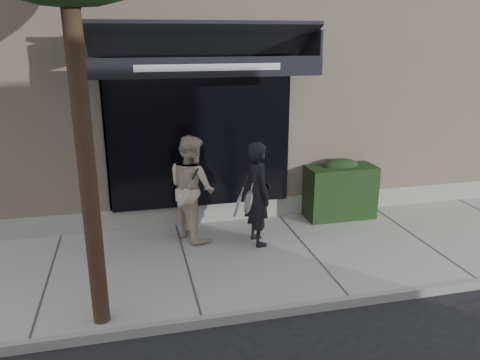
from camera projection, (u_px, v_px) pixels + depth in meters
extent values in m
plane|color=black|center=(307.00, 255.00, 7.70)|extent=(80.00, 80.00, 0.00)
cube|color=#9D9D98|center=(308.00, 252.00, 7.68)|extent=(20.00, 3.00, 0.12)
cube|color=gray|center=(350.00, 301.00, 6.24)|extent=(20.00, 0.10, 0.14)
cube|color=beige|center=(238.00, 65.00, 11.52)|extent=(14.00, 7.00, 5.50)
cube|color=gray|center=(276.00, 206.00, 9.20)|extent=(14.02, 0.42, 0.50)
cube|color=black|center=(200.00, 134.00, 8.27)|extent=(3.20, 0.30, 2.60)
cube|color=gray|center=(107.00, 136.00, 8.05)|extent=(0.08, 0.40, 2.60)
cube|color=gray|center=(283.00, 128.00, 8.76)|extent=(0.08, 0.40, 2.60)
cube|color=gray|center=(197.00, 55.00, 8.01)|extent=(3.36, 0.40, 0.12)
cube|color=black|center=(203.00, 40.00, 7.28)|extent=(3.60, 1.03, 0.55)
cube|color=black|center=(209.00, 67.00, 6.93)|extent=(3.60, 0.05, 0.30)
cube|color=white|center=(209.00, 67.00, 6.91)|extent=(2.20, 0.01, 0.10)
cube|color=black|center=(84.00, 45.00, 6.91)|extent=(0.04, 1.00, 0.45)
cube|color=black|center=(310.00, 44.00, 7.70)|extent=(0.04, 1.00, 0.45)
cube|color=black|center=(339.00, 191.00, 8.92)|extent=(1.30, 0.70, 1.00)
ellipsoid|color=black|center=(341.00, 166.00, 8.77)|extent=(0.71, 0.38, 0.27)
cylinder|color=black|center=(84.00, 138.00, 5.07)|extent=(0.20, 0.20, 4.80)
imported|color=black|center=(258.00, 194.00, 7.64)|extent=(0.47, 0.67, 1.74)
torus|color=silver|center=(248.00, 202.00, 7.32)|extent=(0.11, 0.31, 0.30)
cylinder|color=silver|center=(248.00, 202.00, 7.32)|extent=(0.08, 0.27, 0.26)
cylinder|color=silver|center=(248.00, 202.00, 7.32)|extent=(0.18, 0.03, 0.06)
cylinder|color=black|center=(248.00, 202.00, 7.32)|extent=(0.20, 0.04, 0.08)
torus|color=silver|center=(238.00, 206.00, 7.27)|extent=(0.17, 0.32, 0.30)
cylinder|color=silver|center=(238.00, 206.00, 7.27)|extent=(0.14, 0.28, 0.26)
cylinder|color=silver|center=(238.00, 206.00, 7.27)|extent=(0.18, 0.06, 0.07)
cylinder|color=black|center=(238.00, 206.00, 7.27)|extent=(0.20, 0.07, 0.09)
imported|color=beige|center=(192.00, 188.00, 7.84)|extent=(0.98, 1.07, 1.80)
torus|color=silver|center=(183.00, 197.00, 7.46)|extent=(0.21, 0.32, 0.28)
cylinder|color=silver|center=(183.00, 197.00, 7.46)|extent=(0.17, 0.29, 0.24)
cylinder|color=silver|center=(183.00, 197.00, 7.46)|extent=(0.17, 0.04, 0.11)
cylinder|color=black|center=(183.00, 197.00, 7.46)|extent=(0.19, 0.06, 0.13)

